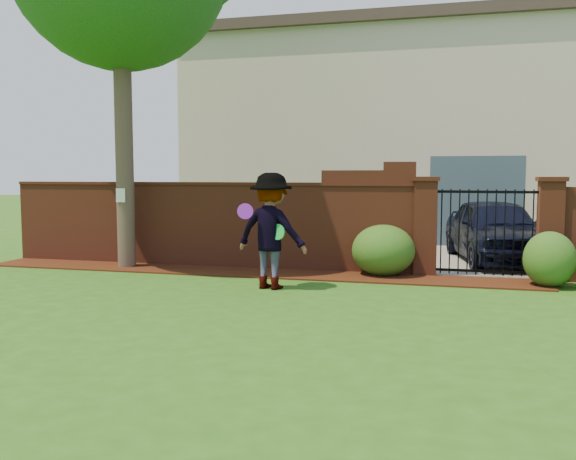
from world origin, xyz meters
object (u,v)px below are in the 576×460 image
(car, at_px, (499,231))
(frisbee_green, at_px, (278,232))
(frisbee_purple, at_px, (245,211))
(man, at_px, (270,231))

(car, xyz_separation_m, frisbee_green, (-3.75, -4.26, 0.28))
(frisbee_purple, distance_m, frisbee_green, 0.64)
(man, bearing_deg, car, -121.79)
(car, bearing_deg, frisbee_green, -141.84)
(man, bearing_deg, frisbee_purple, 51.02)
(car, relative_size, frisbee_green, 15.66)
(car, xyz_separation_m, man, (-3.94, -4.11, 0.27))
(man, xyz_separation_m, frisbee_green, (0.19, -0.15, 0.00))
(man, relative_size, frisbee_purple, 7.41)
(car, bearing_deg, man, -144.23)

